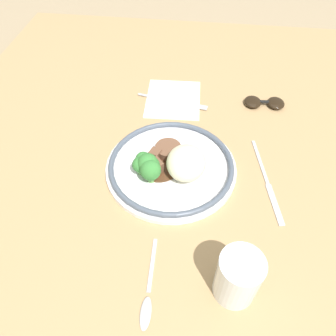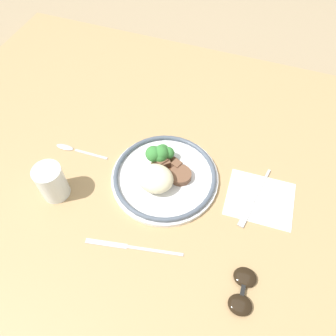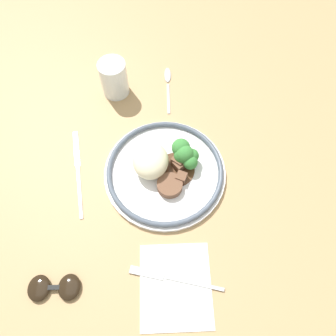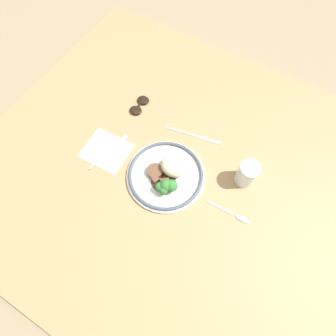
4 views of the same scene
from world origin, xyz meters
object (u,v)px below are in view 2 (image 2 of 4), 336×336
juice_glass (52,183)px  knife (130,247)px  plate (163,174)px  fork (253,202)px  spoon (71,149)px  sunglasses (243,291)px

juice_glass → knife: size_ratio=0.43×
plate → fork: size_ratio=1.47×
fork → knife: bearing=-37.5°
plate → spoon: size_ratio=1.78×
fork → knife: (0.24, 0.21, -0.00)m
spoon → plate: bearing=177.4°
plate → sunglasses: plate is taller
juice_glass → fork: size_ratio=0.51×
plate → juice_glass: juice_glass is taller
plate → knife: bearing=88.3°
plate → knife: plate is taller
juice_glass → fork: bearing=-163.9°
fork → sunglasses: (-0.02, 0.22, 0.00)m
fork → spoon: same height
juice_glass → sunglasses: (-0.50, 0.08, -0.04)m
plate → juice_glass: (0.24, 0.13, 0.02)m
knife → sunglasses: (-0.27, 0.01, 0.01)m
sunglasses → spoon: bearing=-24.4°
plate → fork: 0.24m
knife → spoon: bearing=-48.7°
plate → sunglasses: (-0.26, 0.22, -0.01)m
plate → juice_glass: size_ratio=2.88×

